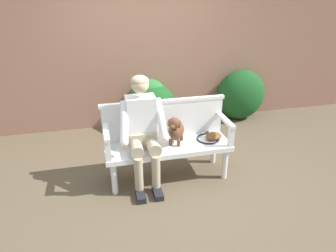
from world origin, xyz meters
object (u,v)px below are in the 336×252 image
tennis_racket (208,138)px  garden_bench (168,149)px  dog_on_bench (176,130)px  person_seated (142,128)px  baseball_glove (213,136)px

tennis_racket → garden_bench: bearing=-175.5°
dog_on_bench → person_seated: bearing=-178.1°
person_seated → tennis_racket: person_seated is taller
garden_bench → tennis_racket: bearing=4.5°
garden_bench → baseball_glove: size_ratio=6.95×
person_seated → tennis_racket: bearing=3.8°
dog_on_bench → tennis_racket: bearing=5.6°
garden_bench → tennis_racket: 0.54m
person_seated → garden_bench: bearing=2.6°
person_seated → dog_on_bench: person_seated is taller
person_seated → baseball_glove: (0.90, 0.02, -0.23)m
garden_bench → dog_on_bench: 0.27m
dog_on_bench → tennis_racket: 0.48m
person_seated → baseball_glove: 0.92m
garden_bench → tennis_racket: tennis_racket is taller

